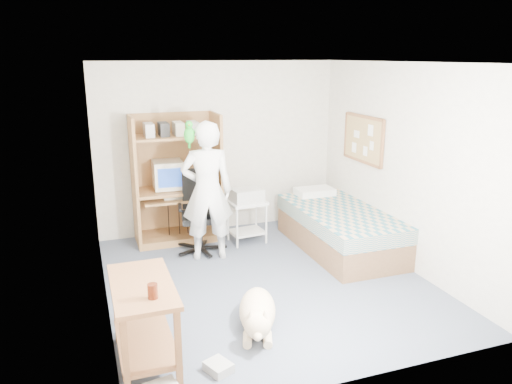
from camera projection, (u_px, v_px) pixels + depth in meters
floor at (266, 280)px, 5.90m from camera, size 4.00×4.00×0.00m
wall_back at (219, 148)px, 7.39m from camera, size 3.60×0.02×2.50m
wall_right at (403, 166)px, 6.15m from camera, size 0.02×4.00×2.50m
wall_left at (98, 192)px, 4.99m from camera, size 0.02×4.00×2.50m
ceiling at (267, 62)px, 5.24m from camera, size 3.60×4.00×0.02m
computer_hutch at (177, 184)px, 7.04m from camera, size 1.20×0.63×1.80m
bed at (339, 229)px, 6.80m from camera, size 1.02×2.02×0.66m
side_desk at (144, 312)px, 4.18m from camera, size 0.50×1.00×0.75m
corkboard at (363, 139)px, 6.91m from camera, size 0.04×0.94×0.66m
office_chair at (200, 222)px, 6.75m from camera, size 0.61×0.61×1.08m
person at (207, 191)px, 6.35m from camera, size 0.72×0.54×1.80m
parrot at (189, 133)px, 6.10m from camera, size 0.13×0.23×0.36m
dog at (257, 312)px, 4.80m from camera, size 0.58×1.07×0.41m
printer_cart at (247, 215)px, 7.02m from camera, size 0.54×0.44×0.60m
printer at (247, 195)px, 6.94m from camera, size 0.45×0.36×0.18m
crt_monitor at (168, 174)px, 6.97m from camera, size 0.42×0.45×0.38m
keyboard at (180, 197)px, 6.94m from camera, size 0.46×0.18×0.03m
pencil_cup at (202, 183)px, 7.07m from camera, size 0.08×0.08×0.12m
drink_glass at (153, 291)px, 3.85m from camera, size 0.08×0.08×0.12m
floor_box_b at (218, 367)px, 4.19m from camera, size 0.25×0.27×0.08m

